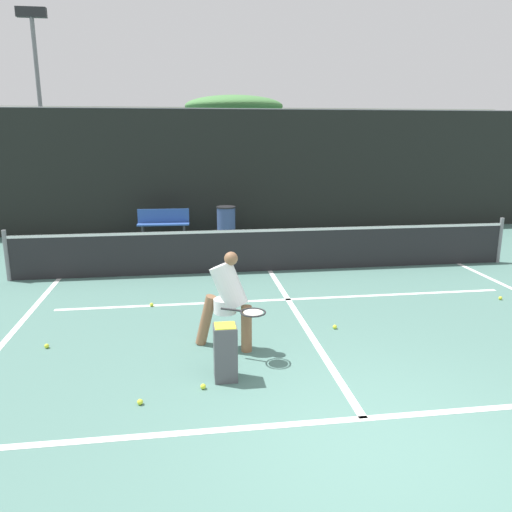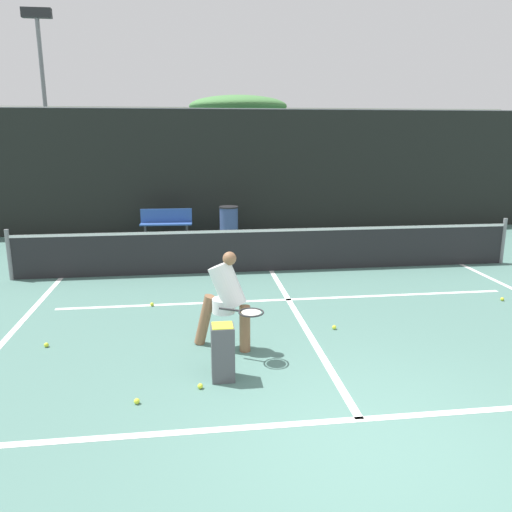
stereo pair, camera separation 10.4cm
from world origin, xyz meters
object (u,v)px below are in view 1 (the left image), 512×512
(ball_hopper, at_px, (225,351))
(trash_bin, at_px, (226,222))
(parked_car, at_px, (165,201))
(courtside_bench, at_px, (163,223))
(player_practicing, at_px, (228,298))

(ball_hopper, bearing_deg, trash_bin, 85.23)
(trash_bin, distance_m, parked_car, 4.61)
(ball_hopper, bearing_deg, courtside_bench, 96.97)
(courtside_bench, xyz_separation_m, trash_bin, (1.82, -0.10, 0.00))
(courtside_bench, bearing_deg, ball_hopper, -81.00)
(courtside_bench, height_order, parked_car, parked_car)
(courtside_bench, bearing_deg, player_practicing, -79.43)
(parked_car, bearing_deg, ball_hopper, -84.76)
(courtside_bench, relative_size, trash_bin, 1.62)
(courtside_bench, relative_size, parked_car, 0.33)
(player_practicing, distance_m, courtside_bench, 8.07)
(ball_hopper, relative_size, trash_bin, 0.77)
(trash_bin, xyz_separation_m, parked_car, (-1.92, 4.19, 0.12))
(ball_hopper, xyz_separation_m, parked_car, (-1.19, 12.97, 0.21))
(player_practicing, relative_size, ball_hopper, 2.00)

